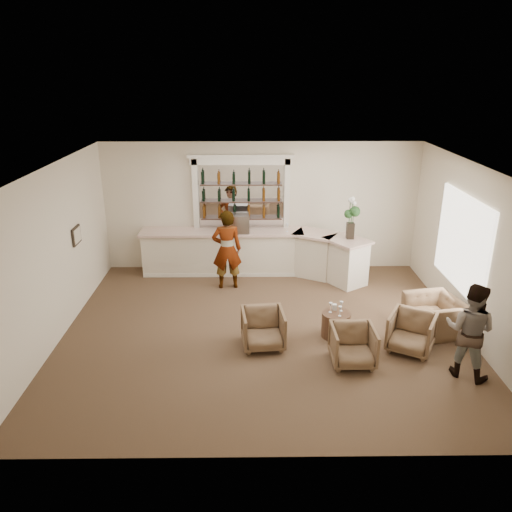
{
  "coord_description": "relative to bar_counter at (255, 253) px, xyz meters",
  "views": [
    {
      "loc": [
        -0.27,
        -8.89,
        4.96
      ],
      "look_at": [
        -0.16,
        0.9,
        1.28
      ],
      "focal_mm": 35.0,
      "sensor_mm": 36.0,
      "label": 1
    }
  ],
  "objects": [
    {
      "name": "flower_vase",
      "position": [
        2.28,
        -0.54,
        1.14
      ],
      "size": [
        0.27,
        0.27,
        1.02
      ],
      "color": "black",
      "rests_on": "bar_counter"
    },
    {
      "name": "armchair_far",
      "position": [
        3.56,
        -3.03,
        -0.22
      ],
      "size": [
        1.15,
        1.25,
        0.7
      ],
      "primitive_type": "imported",
      "rotation": [
        0.0,
        0.0,
        -1.36
      ],
      "color": "brown",
      "rests_on": "ground"
    },
    {
      "name": "wine_glass_tbl_b",
      "position": [
        1.66,
        -3.12,
        0.03
      ],
      "size": [
        0.07,
        0.07,
        0.21
      ],
      "primitive_type": null,
      "color": "white",
      "rests_on": "cocktail_table"
    },
    {
      "name": "napkin_holder",
      "position": [
        1.54,
        -3.06,
        -0.01
      ],
      "size": [
        0.08,
        0.08,
        0.12
      ],
      "primitive_type": "cube",
      "color": "silver",
      "rests_on": "cocktail_table"
    },
    {
      "name": "guest",
      "position": [
        3.56,
        -4.55,
        0.27
      ],
      "size": [
        1.05,
        1.01,
        1.7
      ],
      "primitive_type": "imported",
      "rotation": [
        0.0,
        0.0,
        2.5
      ],
      "color": "gray",
      "rests_on": "ground"
    },
    {
      "name": "bar_counter",
      "position": [
        0.0,
        0.0,
        0.0
      ],
      "size": [
        5.72,
        1.8,
        1.14
      ],
      "color": "silver",
      "rests_on": "ground"
    },
    {
      "name": "ground",
      "position": [
        0.16,
        -3.0,
        -0.57
      ],
      "size": [
        8.0,
        8.0,
        0.0
      ],
      "primitive_type": "plane",
      "color": "brown",
      "rests_on": "ground"
    },
    {
      "name": "cocktail_table",
      "position": [
        1.56,
        -3.2,
        -0.32
      ],
      "size": [
        0.56,
        0.56,
        0.5
      ],
      "primitive_type": "cylinder",
      "color": "#4B3220",
      "rests_on": "ground"
    },
    {
      "name": "wine_glass_tbl_c",
      "position": [
        1.6,
        -3.33,
        0.03
      ],
      "size": [
        0.07,
        0.07,
        0.21
      ],
      "primitive_type": null,
      "color": "white",
      "rests_on": "cocktail_table"
    },
    {
      "name": "room_shell",
      "position": [
        0.33,
        -2.29,
        1.77
      ],
      "size": [
        8.04,
        7.02,
        3.32
      ],
      "color": "beige",
      "rests_on": "ground"
    },
    {
      "name": "armchair_left",
      "position": [
        0.12,
        -3.57,
        -0.21
      ],
      "size": [
        0.86,
        0.88,
        0.73
      ],
      "primitive_type": "imported",
      "rotation": [
        0.0,
        0.0,
        0.1
      ],
      "color": "brown",
      "rests_on": "ground"
    },
    {
      "name": "armchair_right",
      "position": [
        2.88,
        -3.75,
        -0.21
      ],
      "size": [
        1.08,
        1.09,
        0.74
      ],
      "primitive_type": "imported",
      "rotation": [
        0.0,
        0.0,
        -0.51
      ],
      "color": "brown",
      "rests_on": "ground"
    },
    {
      "name": "wine_glass_bar_right",
      "position": [
        0.81,
        0.0,
        0.67
      ],
      "size": [
        0.07,
        0.07,
        0.21
      ],
      "primitive_type": null,
      "color": "white",
      "rests_on": "bar_counter"
    },
    {
      "name": "wine_glass_bar_left",
      "position": [
        -0.23,
        -0.01,
        0.67
      ],
      "size": [
        0.07,
        0.07,
        0.21
      ],
      "primitive_type": null,
      "color": "white",
      "rests_on": "bar_counter"
    },
    {
      "name": "sommelier",
      "position": [
        -0.67,
        -0.81,
        0.39
      ],
      "size": [
        0.75,
        0.53,
        1.92
      ],
      "primitive_type": "imported",
      "rotation": [
        0.0,
        0.0,
        3.25
      ],
      "color": "gray",
      "rests_on": "ground"
    },
    {
      "name": "wine_glass_tbl_a",
      "position": [
        1.44,
        -3.17,
        0.03
      ],
      "size": [
        0.07,
        0.07,
        0.21
      ],
      "primitive_type": null,
      "color": "white",
      "rests_on": "cocktail_table"
    },
    {
      "name": "espresso_machine",
      "position": [
        -0.41,
        -0.03,
        0.8
      ],
      "size": [
        0.56,
        0.48,
        0.47
      ],
      "primitive_type": "cube",
      "rotation": [
        0.0,
        0.0,
        0.06
      ],
      "color": "#B0B0B5",
      "rests_on": "bar_counter"
    },
    {
      "name": "back_bar_alcove",
      "position": [
        -0.34,
        0.41,
        1.46
      ],
      "size": [
        2.64,
        0.25,
        3.0
      ],
      "color": "white",
      "rests_on": "ground"
    },
    {
      "name": "armchair_center",
      "position": [
        1.7,
        -4.19,
        -0.22
      ],
      "size": [
        0.77,
        0.79,
        0.71
      ],
      "primitive_type": "imported",
      "rotation": [
        0.0,
        0.0,
        0.02
      ],
      "color": "brown",
      "rests_on": "ground"
    }
  ]
}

